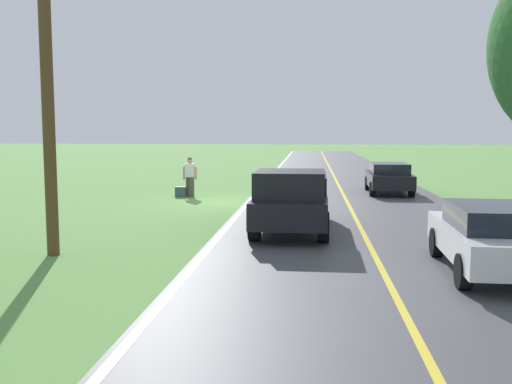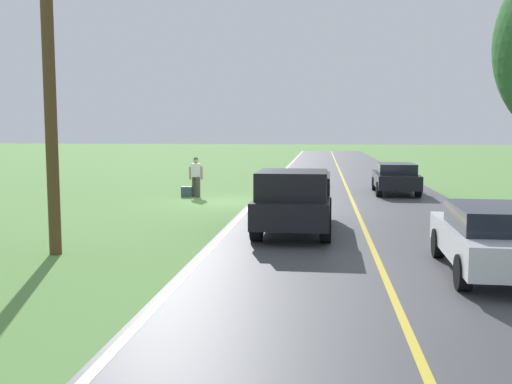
# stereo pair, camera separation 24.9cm
# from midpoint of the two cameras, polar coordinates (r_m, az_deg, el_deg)

# --- Properties ---
(ground_plane) EXTENTS (200.00, 200.00, 0.00)m
(ground_plane) POSITION_cam_midpoint_polar(r_m,az_deg,el_deg) (23.53, -2.64, -0.99)
(ground_plane) COLOR #609347
(road_surface) EXTENTS (8.33, 120.00, 0.00)m
(road_surface) POSITION_cam_midpoint_polar(r_m,az_deg,el_deg) (23.27, 9.92, -1.15)
(road_surface) COLOR #47474C
(road_surface) RESTS_ON ground
(lane_edge_line) EXTENTS (0.16, 117.60, 0.00)m
(lane_edge_line) POSITION_cam_midpoint_polar(r_m,az_deg,el_deg) (23.37, 0.13, -1.02)
(lane_edge_line) COLOR silver
(lane_edge_line) RESTS_ON ground
(lane_centre_line) EXTENTS (0.14, 117.60, 0.00)m
(lane_centre_line) POSITION_cam_midpoint_polar(r_m,az_deg,el_deg) (23.27, 9.92, -1.14)
(lane_centre_line) COLOR gold
(lane_centre_line) RESTS_ON ground
(hitchhiker_walking) EXTENTS (0.62, 0.51, 1.75)m
(hitchhiker_walking) POSITION_cam_midpoint_polar(r_m,az_deg,el_deg) (25.36, -5.66, 1.73)
(hitchhiker_walking) COLOR #4C473D
(hitchhiker_walking) RESTS_ON ground
(suitcase_carried) EXTENTS (0.47, 0.23, 0.45)m
(suitcase_carried) POSITION_cam_midpoint_polar(r_m,az_deg,el_deg) (25.42, -6.61, 0.02)
(suitcase_carried) COLOR #384C56
(suitcase_carried) RESTS_ON ground
(pickup_truck_passing) EXTENTS (2.17, 5.43, 1.82)m
(pickup_truck_passing) POSITION_cam_midpoint_polar(r_m,az_deg,el_deg) (16.45, 4.26, -0.67)
(pickup_truck_passing) COLOR black
(pickup_truck_passing) RESTS_ON ground
(sedan_near_oncoming) EXTENTS (2.00, 4.44, 1.41)m
(sedan_near_oncoming) POSITION_cam_midpoint_polar(r_m,az_deg,el_deg) (27.34, 13.89, 1.42)
(sedan_near_oncoming) COLOR black
(sedan_near_oncoming) RESTS_ON ground
(sedan_mid_oncoming) EXTENTS (2.06, 4.47, 1.41)m
(sedan_mid_oncoming) POSITION_cam_midpoint_polar(r_m,az_deg,el_deg) (12.66, 22.98, -4.14)
(sedan_mid_oncoming) COLOR silver
(sedan_mid_oncoming) RESTS_ON ground
(utility_pole_roadside) EXTENTS (0.28, 0.28, 7.65)m
(utility_pole_roadside) POSITION_cam_midpoint_polar(r_m,az_deg,el_deg) (14.14, -19.24, 9.52)
(utility_pole_roadside) COLOR brown
(utility_pole_roadside) RESTS_ON ground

